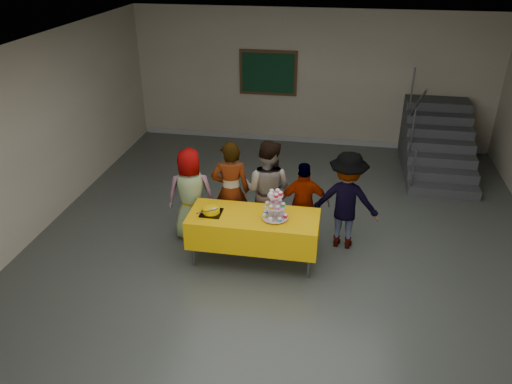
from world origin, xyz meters
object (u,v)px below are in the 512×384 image
bake_table (254,228)px  cupcake_stand (275,207)px  bear_cake (211,210)px  staircase (436,144)px  schoolchild_c (267,189)px  schoolchild_e (346,201)px  schoolchild_b (231,191)px  noticeboard (268,73)px  schoolchild_d (304,204)px  schoolchild_a (191,194)px

bake_table → cupcake_stand: bearing=-4.9°
bake_table → bear_cake: 0.67m
bake_table → bear_cake: size_ratio=5.25×
bake_table → staircase: 5.12m
cupcake_stand → schoolchild_c: schoolchild_c is taller
cupcake_stand → schoolchild_e: (0.99, 0.70, -0.17)m
schoolchild_b → staircase: (3.58, 3.46, -0.33)m
schoolchild_e → staircase: (1.81, 3.39, -0.29)m
schoolchild_c → schoolchild_e: 1.23m
bake_table → noticeboard: (-0.55, 4.89, 1.04)m
schoolchild_b → noticeboard: noticeboard is taller
cupcake_stand → noticeboard: 5.04m
schoolchild_b → staircase: bearing=-147.8°
schoolchild_b → schoolchild_d: bearing=169.3°
cupcake_stand → schoolchild_a: size_ratio=0.30×
bake_table → schoolchild_a: 1.22m
schoolchild_a → noticeboard: noticeboard is taller
schoolchild_e → bake_table: bearing=33.8°
staircase → schoolchild_a: bearing=-139.9°
schoolchild_d → noticeboard: 4.54m
bake_table → noticeboard: bearing=96.4°
bake_table → schoolchild_b: (-0.47, 0.60, 0.26)m
cupcake_stand → schoolchild_a: (-1.40, 0.54, -0.20)m
schoolchild_e → cupcake_stand: bearing=41.8°
bear_cake → noticeboard: (0.06, 4.93, 0.77)m
bake_table → schoolchild_b: 0.80m
bear_cake → staircase: 5.55m
bear_cake → schoolchild_b: 0.65m
schoolchild_d → staircase: (2.45, 3.44, -0.19)m
bear_cake → schoolchild_b: size_ratio=0.22×
cupcake_stand → schoolchild_d: (0.35, 0.65, -0.27)m
schoolchild_e → schoolchild_d: bearing=11.0°
bear_cake → schoolchild_e: (1.92, 0.71, -0.05)m
cupcake_stand → schoolchild_c: (-0.23, 0.79, -0.14)m
bake_table → schoolchild_e: bearing=27.2°
schoolchild_b → schoolchild_e: (1.77, 0.07, -0.04)m
schoolchild_c → noticeboard: 4.25m
schoolchild_a → schoolchild_b: size_ratio=0.92×
schoolchild_c → noticeboard: (-0.63, 4.13, 0.79)m
bake_table → schoolchild_c: 0.81m
cupcake_stand → noticeboard: (-0.86, 4.92, 0.65)m
bake_table → staircase: size_ratio=0.78×
bear_cake → schoolchild_b: bearing=77.0°
schoolchild_a → noticeboard: size_ratio=1.15×
cupcake_stand → schoolchild_b: schoolchild_b is taller
schoolchild_e → schoolchild_a: bearing=10.2°
bake_table → schoolchild_e: (1.30, 0.67, 0.23)m
schoolchild_d → noticeboard: size_ratio=1.05×
schoolchild_b → schoolchild_a: bearing=-4.2°
noticeboard → cupcake_stand: bearing=-80.0°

